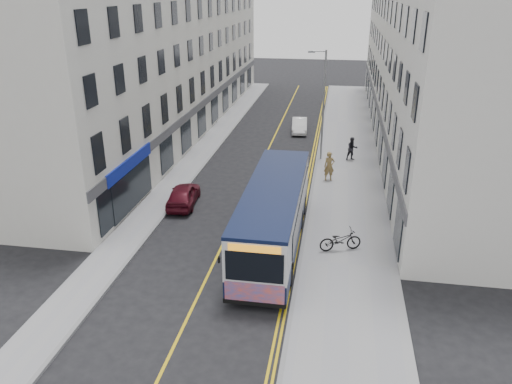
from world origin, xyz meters
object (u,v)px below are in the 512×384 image
(bicycle, at_px, (340,240))
(car_maroon, at_px, (183,195))
(pedestrian_near, at_px, (329,166))
(streetlamp, at_px, (322,102))
(car_white, at_px, (299,125))
(city_bus, at_px, (274,214))
(pedestrian_far, at_px, (352,149))

(bicycle, distance_m, car_maroon, 10.16)
(bicycle, bearing_deg, pedestrian_near, -14.75)
(streetlamp, distance_m, car_white, 8.62)
(streetlamp, height_order, city_bus, streetlamp)
(pedestrian_near, distance_m, car_maroon, 9.89)
(car_white, xyz_separation_m, car_maroon, (-5.41, -17.13, 0.04))
(pedestrian_far, bearing_deg, car_white, 99.66)
(pedestrian_far, bearing_deg, pedestrian_near, -130.70)
(streetlamp, xyz_separation_m, car_maroon, (-7.57, -9.69, -3.73))
(city_bus, xyz_separation_m, pedestrian_far, (3.98, 13.90, -0.80))
(city_bus, height_order, bicycle, city_bus)
(city_bus, relative_size, car_white, 3.04)
(pedestrian_near, xyz_separation_m, car_white, (-2.96, 11.88, -0.48))
(pedestrian_near, xyz_separation_m, pedestrian_far, (1.54, 4.48, -0.11))
(city_bus, bearing_deg, car_white, 91.42)
(pedestrian_near, relative_size, pedestrian_far, 1.12)
(streetlamp, bearing_deg, pedestrian_far, 1.12)
(bicycle, relative_size, car_white, 0.57)
(streetlamp, xyz_separation_m, pedestrian_near, (0.80, -4.43, -3.29))
(bicycle, bearing_deg, pedestrian_far, -22.70)
(streetlamp, relative_size, pedestrian_far, 4.64)
(bicycle, relative_size, car_maroon, 0.55)
(car_white, bearing_deg, car_maroon, -111.94)
(streetlamp, height_order, pedestrian_far, streetlamp)
(pedestrian_far, xyz_separation_m, car_white, (-4.51, 7.40, -0.37))
(pedestrian_near, distance_m, pedestrian_far, 4.74)
(city_bus, bearing_deg, bicycle, -1.62)
(city_bus, xyz_separation_m, car_maroon, (-5.93, 4.16, -1.13))
(streetlamp, xyz_separation_m, city_bus, (-1.63, -13.85, -2.60))
(bicycle, xyz_separation_m, car_white, (-3.82, 21.39, -0.06))
(streetlamp, relative_size, pedestrian_near, 4.12)
(car_maroon, bearing_deg, bicycle, 150.02)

